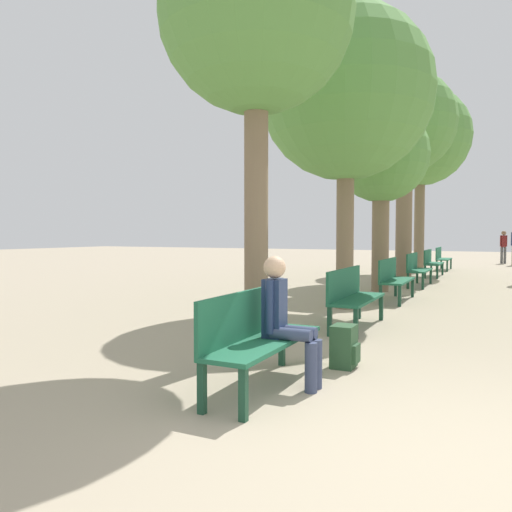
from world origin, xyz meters
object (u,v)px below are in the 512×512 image
Objects in this scene: bench_row_5 at (442,257)px; tree_row_4 at (421,138)px; bench_row_4 at (431,261)px; tree_row_0 at (256,18)px; tree_row_2 at (381,158)px; bench_row_1 at (352,293)px; pedestrian_mid at (504,245)px; tree_row_3 at (405,125)px; person_seated at (285,317)px; backpack at (344,347)px; bench_row_0 at (257,332)px; bench_row_2 at (393,276)px; bench_row_3 at (416,267)px; tree_row_1 at (346,95)px.

bench_row_5 is 4.74m from tree_row_4.
tree_row_0 reaches higher than bench_row_4.
bench_row_1 is at bearing -82.76° from tree_row_2.
tree_row_4 is at bearing -110.92° from pedestrian_mid.
person_seated is at bearing -85.71° from tree_row_3.
bench_row_4 is 0.25× the size of tree_row_4.
person_seated is at bearing -85.88° from bench_row_1.
pedestrian_mid is (1.67, 21.41, 0.67)m from backpack.
pedestrian_mid is at bearing 84.37° from bench_row_0.
bench_row_2 is at bearing 90.00° from bench_row_1.
tree_row_3 is (0.00, 3.35, 1.44)m from tree_row_2.
bench_row_0 is 3.76× the size of backpack.
bench_row_4 is at bearing 90.00° from bench_row_3.
tree_row_3 reaches higher than bench_row_2.
bench_row_3 is at bearing -82.79° from tree_row_4.
bench_row_0 is 0.33× the size of tree_row_0.
tree_row_3 is at bearing 94.29° from person_seated.
bench_row_4 is 12.50m from tree_row_0.
tree_row_0 is 1.15× the size of tree_row_2.
bench_row_0 is at bearing -86.88° from tree_row_3.
bench_row_0 reaches higher than backpack.
bench_row_3 is at bearing 82.46° from tree_row_1.
tree_row_1 is 3.25m from tree_row_2.
bench_row_0 is 3.32m from bench_row_1.
tree_row_2 is at bearing -90.00° from tree_row_4.
tree_row_2 is 0.71× the size of tree_row_3.
tree_row_3 is at bearing 94.35° from bench_row_1.
tree_row_1 reaches higher than bench_row_4.
bench_row_4 and bench_row_5 have the same top height.
tree_row_2 is (-0.64, 1.68, 2.78)m from bench_row_2.
bench_row_4 is at bearing 90.00° from bench_row_2.
tree_row_2 is at bearing 96.03° from person_seated.
pedestrian_mid reaches higher than bench_row_3.
bench_row_5 is (0.00, 16.61, 0.00)m from bench_row_0.
person_seated reaches higher than bench_row_0.
bench_row_0 is 1.00× the size of bench_row_1.
bench_row_5 is at bearing 87.62° from tree_row_0.
bench_row_5 is 16.47m from person_seated.
tree_row_3 is at bearing -104.82° from pedestrian_mid.
tree_row_2 reaches higher than pedestrian_mid.
tree_row_0 is at bearing -94.19° from bench_row_3.
bench_row_5 is at bearing 90.00° from bench_row_0.
bench_row_1 reaches higher than backpack.
tree_row_2 is at bearing 110.69° from bench_row_2.
bench_row_5 is 0.38× the size of tree_row_2.
bench_row_1 is at bearing -96.60° from pedestrian_mid.
bench_row_3 is at bearing 93.47° from backpack.
bench_row_2 is 1.09× the size of pedestrian_mid.
bench_row_3 is 8.96m from backpack.
tree_row_1 is (-0.64, -1.48, 3.53)m from bench_row_2.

